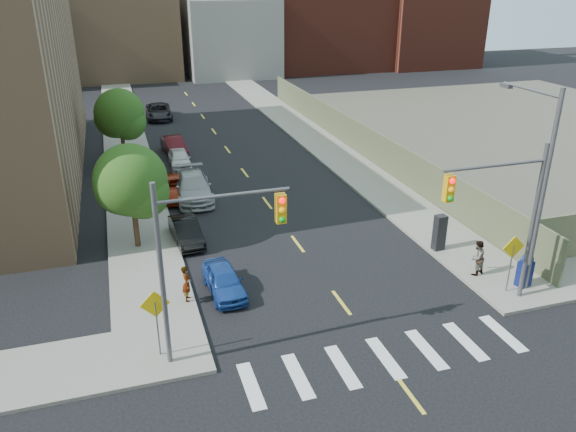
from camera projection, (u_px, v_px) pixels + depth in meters
sidewalk_nw at (123, 128)px, 51.31m from camera, size 3.50×73.00×0.15m
sidewalk_ne at (285, 116)px, 55.57m from camera, size 3.50×73.00×0.15m
fence_north at (358, 138)px, 43.79m from camera, size 0.12×44.00×2.50m
gravel_lot at (534, 129)px, 51.08m from camera, size 36.00×42.00×0.06m
bg_bldg_midwest at (121, 18)px, 75.56m from camera, size 14.00×16.00×15.00m
bg_bldg_center at (227, 36)px, 78.65m from camera, size 12.00×16.00×10.00m
bg_bldg_east at (316, 11)px, 83.06m from camera, size 18.00×18.00×16.00m
bg_bldg_fareast at (419, 3)px, 85.31m from camera, size 14.00×16.00×18.00m
signal_nw at (205, 247)px, 18.94m from camera, size 4.59×0.30×7.00m
signal_ne at (505, 206)px, 22.23m from camera, size 4.59×0.30×7.00m
streetlight_ne at (539, 177)px, 23.35m from camera, size 0.25×3.70×9.00m
warn_sign_nw at (156, 312)px, 19.88m from camera, size 1.06×0.06×2.83m
warn_sign_ne at (512, 254)px, 24.00m from camera, size 1.06×0.06×2.83m
warn_sign_midwest at (134, 186)px, 31.71m from camera, size 1.06×0.06×2.83m
tree_west_near at (131, 184)px, 27.60m from camera, size 3.66×3.64×5.52m
tree_west_far at (120, 117)px, 40.74m from camera, size 3.66×3.64×5.52m
parked_car_blue at (224, 280)px, 24.66m from camera, size 1.63×3.66×1.22m
parked_car_black at (186, 231)px, 29.36m from camera, size 1.56×3.79×1.22m
parked_car_red at (174, 187)px, 35.40m from camera, size 2.18×4.57×1.26m
parked_car_silver at (193, 187)px, 35.03m from camera, size 2.41×5.44×1.55m
parked_car_white at (180, 159)px, 40.86m from camera, size 1.61×3.78×1.27m
parked_car_maroon at (174, 146)px, 43.82m from camera, size 1.82×4.19×1.34m
parked_car_grey at (159, 111)px, 54.58m from camera, size 2.53×5.22×1.43m
mailbox at (525, 271)px, 24.91m from camera, size 0.73×0.62×1.52m
payphone at (439, 233)px, 28.13m from camera, size 0.57×0.48×1.85m
pedestrian_west at (187, 283)px, 23.75m from camera, size 0.48×0.65×1.62m
pedestrian_east at (477, 258)px, 25.80m from camera, size 0.98×0.86×1.69m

